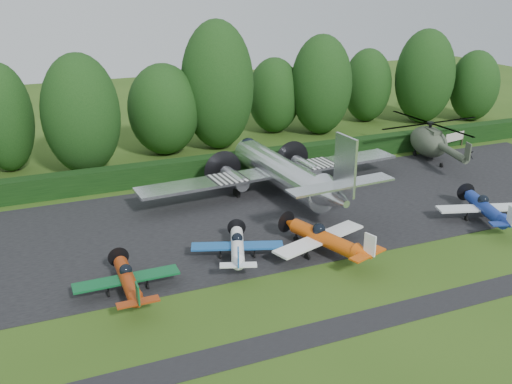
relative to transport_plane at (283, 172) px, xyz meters
name	(u,v)px	position (x,y,z in m)	size (l,w,h in m)	color
ground	(318,273)	(-3.61, -13.42, -2.25)	(160.00, 160.00, 0.00)	#2D4E16
apron	(259,217)	(-3.61, -3.42, -2.24)	(70.00, 18.00, 0.01)	black
taxiway_verge	(368,321)	(-3.61, -19.42, -2.24)	(70.00, 2.00, 0.00)	black
hedgerow	(216,175)	(-3.61, 7.58, -2.25)	(90.00, 1.60, 2.00)	black
transport_plane	(283,172)	(0.00, 0.00, 0.00)	(25.14, 19.28, 8.06)	silver
light_plane_red	(128,280)	(-15.64, -11.38, -1.21)	(6.48, 6.81, 2.49)	#99320E
light_plane_white	(237,247)	(-7.88, -9.66, -1.23)	(6.33, 6.66, 2.43)	white
light_plane_orange	(325,239)	(-1.95, -11.29, -1.00)	(7.77, 8.17, 2.99)	#CE4F0C
light_plane_blue	(486,208)	(12.49, -11.11, -1.08)	(7.28, 7.65, 2.80)	navy
helicopter	(429,139)	(18.97, 4.18, -0.13)	(12.22, 14.31, 3.94)	#3E4837
sign_board	(455,137)	(24.31, 6.34, -1.08)	(3.07, 0.12, 1.73)	#3F3326
tree_1	(274,96)	(8.24, 20.28, 2.31)	(6.40, 6.40, 9.13)	black
tree_2	(425,77)	(28.25, 17.49, 3.75)	(7.54, 7.54, 12.01)	black
tree_3	(81,115)	(-15.12, 13.23, 3.59)	(7.41, 7.41, 11.70)	black
tree_4	(474,86)	(35.14, 15.87, 2.35)	(6.29, 6.29, 9.22)	black
tree_5	(367,85)	(21.83, 20.84, 2.49)	(6.27, 6.27, 9.51)	black
tree_6	(217,86)	(-0.28, 16.42, 4.77)	(7.96, 7.96, 14.06)	black
tree_7	(321,85)	(13.18, 17.55, 3.70)	(7.32, 7.32, 11.91)	black
tree_10	(164,110)	(-6.32, 16.58, 2.62)	(7.64, 7.64, 9.75)	black
tree_11	(4,118)	(-21.96, 16.71, 3.08)	(5.46, 5.46, 10.68)	black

